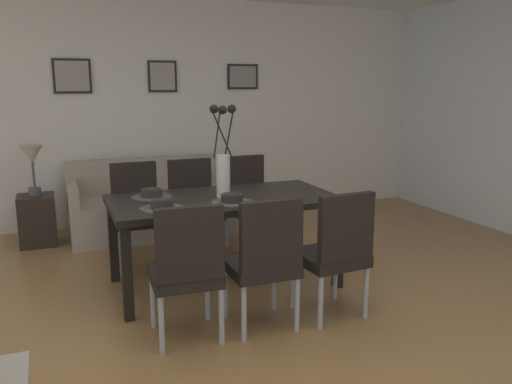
{
  "coord_description": "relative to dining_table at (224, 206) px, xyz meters",
  "views": [
    {
      "loc": [
        -1.06,
        -2.99,
        1.65
      ],
      "look_at": [
        0.48,
        0.91,
        0.77
      ],
      "focal_mm": 36.8,
      "sensor_mm": 36.0,
      "label": 1
    }
  ],
  "objects": [
    {
      "name": "ground_plane",
      "position": [
        -0.21,
        -0.94,
        -0.66
      ],
      "size": [
        9.0,
        9.0,
        0.0
      ],
      "primitive_type": "plane",
      "color": "olive"
    },
    {
      "name": "back_wall_panel",
      "position": [
        -0.21,
        2.31,
        0.64
      ],
      "size": [
        9.0,
        0.1,
        2.6
      ],
      "primitive_type": "cube",
      "color": "silver",
      "rests_on": "ground"
    },
    {
      "name": "dining_table",
      "position": [
        0.0,
        0.0,
        0.0
      ],
      "size": [
        1.8,
        0.93,
        0.74
      ],
      "color": "black",
      "rests_on": "ground"
    },
    {
      "name": "dining_chair_near_left",
      "position": [
        -0.52,
        -0.85,
        -0.15
      ],
      "size": [
        0.46,
        0.46,
        0.92
      ],
      "color": "black",
      "rests_on": "ground"
    },
    {
      "name": "dining_chair_near_right",
      "position": [
        -0.57,
        0.84,
        -0.15
      ],
      "size": [
        0.44,
        0.44,
        0.92
      ],
      "color": "black",
      "rests_on": "ground"
    },
    {
      "name": "dining_chair_far_left",
      "position": [
        -0.0,
        -0.87,
        -0.15
      ],
      "size": [
        0.44,
        0.44,
        0.92
      ],
      "color": "black",
      "rests_on": "ground"
    },
    {
      "name": "dining_chair_far_right",
      "position": [
        -0.03,
        0.85,
        -0.15
      ],
      "size": [
        0.46,
        0.46,
        0.92
      ],
      "color": "black",
      "rests_on": "ground"
    },
    {
      "name": "dining_chair_mid_left",
      "position": [
        0.53,
        -0.88,
        -0.15
      ],
      "size": [
        0.47,
        0.47,
        0.92
      ],
      "color": "black",
      "rests_on": "ground"
    },
    {
      "name": "dining_chair_mid_right",
      "position": [
        0.54,
        0.88,
        -0.15
      ],
      "size": [
        0.45,
        0.45,
        0.92
      ],
      "color": "black",
      "rests_on": "ground"
    },
    {
      "name": "centerpiece_vase",
      "position": [
        0.0,
        0.0,
        0.36
      ],
      "size": [
        0.21,
        0.23,
        0.73
      ],
      "color": "silver",
      "rests_on": "dining_table"
    },
    {
      "name": "placemat_near_left",
      "position": [
        -0.54,
        -0.21,
        0.08
      ],
      "size": [
        0.32,
        0.32,
        0.01
      ],
      "primitive_type": "cylinder",
      "color": "#4C4742",
      "rests_on": "dining_table"
    },
    {
      "name": "bowl_near_left",
      "position": [
        -0.54,
        -0.21,
        0.12
      ],
      "size": [
        0.17,
        0.17,
        0.07
      ],
      "color": "#2D2826",
      "rests_on": "dining_table"
    },
    {
      "name": "placemat_near_right",
      "position": [
        -0.54,
        0.21,
        0.08
      ],
      "size": [
        0.32,
        0.32,
        0.01
      ],
      "primitive_type": "cylinder",
      "color": "#4C4742",
      "rests_on": "dining_table"
    },
    {
      "name": "bowl_near_right",
      "position": [
        -0.54,
        0.21,
        0.12
      ],
      "size": [
        0.17,
        0.17,
        0.07
      ],
      "color": "#2D2826",
      "rests_on": "dining_table"
    },
    {
      "name": "placemat_far_left",
      "position": [
        -0.0,
        -0.21,
        0.08
      ],
      "size": [
        0.32,
        0.32,
        0.01
      ],
      "primitive_type": "cylinder",
      "color": "#4C4742",
      "rests_on": "dining_table"
    },
    {
      "name": "bowl_far_left",
      "position": [
        -0.0,
        -0.21,
        0.12
      ],
      "size": [
        0.17,
        0.17,
        0.07
      ],
      "color": "#2D2826",
      "rests_on": "dining_table"
    },
    {
      "name": "sofa",
      "position": [
        -0.29,
        1.76,
        -0.38
      ],
      "size": [
        1.71,
        0.84,
        0.8
      ],
      "color": "#A89E8E",
      "rests_on": "ground"
    },
    {
      "name": "side_table",
      "position": [
        -1.45,
        1.73,
        -0.4
      ],
      "size": [
        0.36,
        0.36,
        0.52
      ],
      "primitive_type": "cube",
      "color": "black",
      "rests_on": "ground"
    },
    {
      "name": "table_lamp",
      "position": [
        -1.45,
        1.73,
        0.23
      ],
      "size": [
        0.22,
        0.22,
        0.51
      ],
      "color": "#4C4C51",
      "rests_on": "side_table"
    },
    {
      "name": "framed_picture_left",
      "position": [
        -0.99,
        2.24,
        1.05
      ],
      "size": [
        0.4,
        0.03,
        0.37
      ],
      "color": "black"
    },
    {
      "name": "framed_picture_center",
      "position": [
        -0.0,
        2.24,
        1.05
      ],
      "size": [
        0.33,
        0.03,
        0.36
      ],
      "color": "black"
    },
    {
      "name": "framed_picture_right",
      "position": [
        0.99,
        2.24,
        1.05
      ],
      "size": [
        0.39,
        0.03,
        0.3
      ],
      "color": "black"
    }
  ]
}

